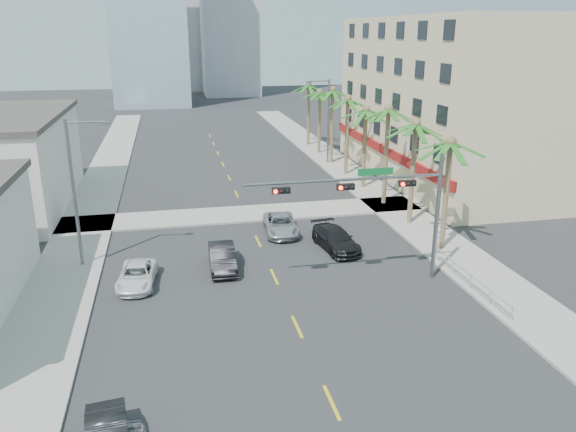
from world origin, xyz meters
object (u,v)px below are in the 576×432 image
(traffic_signal_mast, at_px, (385,198))
(car_lane_left, at_px, (222,257))
(pedestrian, at_px, (436,241))
(car_lane_center, at_px, (281,224))
(car_lane_right, at_px, (336,239))
(car_parked_far, at_px, (137,276))

(traffic_signal_mast, distance_m, car_lane_left, 10.43)
(traffic_signal_mast, relative_size, car_lane_left, 2.55)
(car_lane_left, xyz_separation_m, pedestrian, (13.60, -0.75, 0.29))
(car_lane_center, xyz_separation_m, pedestrian, (8.91, -6.14, 0.35))
(car_lane_left, xyz_separation_m, car_lane_right, (7.63, 1.66, -0.02))
(traffic_signal_mast, height_order, car_parked_far, traffic_signal_mast)
(car_lane_left, bearing_deg, car_lane_right, 13.89)
(car_lane_center, distance_m, car_lane_right, 4.75)
(car_lane_left, height_order, car_lane_center, car_lane_left)
(car_parked_far, bearing_deg, car_lane_center, 40.11)
(car_lane_left, relative_size, pedestrian, 2.54)
(car_lane_left, bearing_deg, traffic_signal_mast, -22.83)
(traffic_signal_mast, bearing_deg, car_parked_far, 169.33)
(car_parked_far, height_order, pedestrian, pedestrian)
(car_lane_left, relative_size, car_lane_center, 0.92)
(car_parked_far, bearing_deg, car_lane_left, 20.48)
(traffic_signal_mast, bearing_deg, pedestrian, 32.60)
(car_lane_center, bearing_deg, car_parked_far, -140.74)
(car_lane_center, bearing_deg, car_lane_right, -47.45)
(pedestrian, bearing_deg, car_parked_far, -30.45)
(car_lane_right, bearing_deg, car_lane_center, 120.51)
(traffic_signal_mast, bearing_deg, car_lane_left, 155.54)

